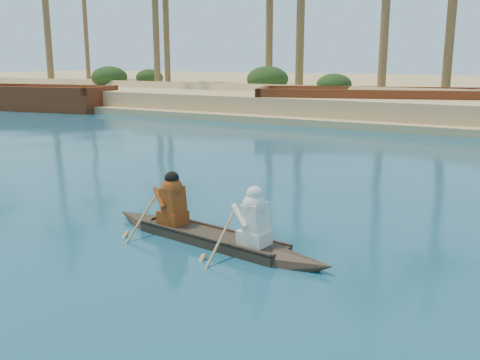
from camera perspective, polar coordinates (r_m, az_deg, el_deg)
The scene contains 3 objects.
canoe at distance 9.97m, azimuth -3.09°, elevation -5.21°, with size 5.18×1.44×1.41m.
barge_left at distance 39.56m, azimuth -21.36°, elevation 8.02°, with size 11.85×5.71×1.89m.
barge_mid at distance 31.35m, azimuth 13.57°, elevation 7.62°, with size 13.06×7.81×2.07m.
Camera 1 is at (0.95, -3.04, 3.35)m, focal length 40.00 mm.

